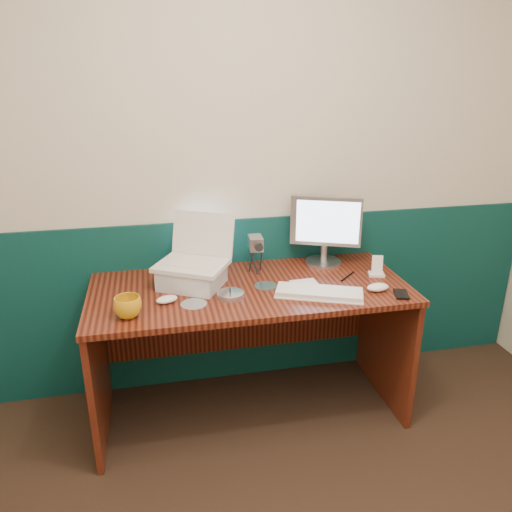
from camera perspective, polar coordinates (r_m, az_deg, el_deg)
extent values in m
cube|color=beige|center=(2.73, -0.89, 9.39)|extent=(3.50, 0.04, 2.50)
cube|color=#08372F|center=(2.96, -0.76, -5.04)|extent=(3.48, 0.02, 1.00)
cube|color=#330E09|center=(2.70, -0.67, -10.78)|extent=(1.60, 0.70, 0.75)
cube|color=silver|center=(2.53, -7.32, -2.36)|extent=(0.37, 0.36, 0.10)
cube|color=white|center=(2.44, 7.22, -4.24)|extent=(0.43, 0.28, 0.02)
ellipsoid|color=white|center=(2.54, 13.76, -3.49)|extent=(0.12, 0.08, 0.04)
ellipsoid|color=white|center=(2.39, -10.16, -4.90)|extent=(0.12, 0.09, 0.03)
imported|color=#CB9513|center=(2.28, -14.45, -5.67)|extent=(0.13, 0.13, 0.10)
cylinder|color=#B6BFC7|center=(2.40, -2.95, -4.47)|extent=(0.13, 0.13, 0.03)
cylinder|color=silver|center=(2.36, -7.13, -5.46)|extent=(0.12, 0.12, 0.00)
cylinder|color=#AEB7BE|center=(2.53, 1.10, -3.41)|extent=(0.12, 0.12, 0.00)
cylinder|color=black|center=(2.68, 10.46, -2.26)|extent=(0.11, 0.11, 0.01)
cube|color=silver|center=(2.58, 5.52, -3.06)|extent=(0.14, 0.10, 0.00)
cube|color=white|center=(2.73, 13.58, -2.04)|extent=(0.10, 0.08, 0.02)
cube|color=white|center=(2.71, 13.68, -0.94)|extent=(0.06, 0.04, 0.10)
cube|color=black|center=(2.53, 16.27, -4.22)|extent=(0.09, 0.12, 0.01)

